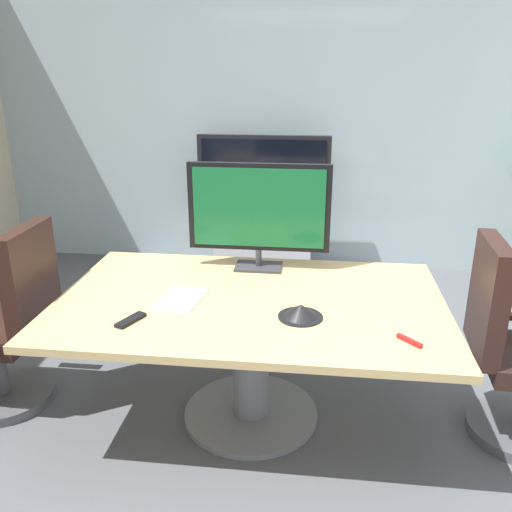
# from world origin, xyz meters

# --- Properties ---
(ground_plane) EXTENTS (6.93, 6.93, 0.00)m
(ground_plane) POSITION_xyz_m (0.00, 0.00, 0.00)
(ground_plane) COLOR #515459
(wall_back_glass_partition) EXTENTS (5.93, 0.10, 2.96)m
(wall_back_glass_partition) POSITION_xyz_m (0.00, 2.88, 1.48)
(wall_back_glass_partition) COLOR #9EB2B7
(wall_back_glass_partition) RESTS_ON ground
(conference_table) EXTENTS (2.03, 1.27, 0.73)m
(conference_table) POSITION_xyz_m (-0.13, 0.29, 0.56)
(conference_table) COLOR tan
(conference_table) RESTS_ON ground
(office_chair_left) EXTENTS (0.60, 0.57, 1.09)m
(office_chair_left) POSITION_xyz_m (-1.51, 0.26, 0.46)
(office_chair_left) COLOR #4C4C51
(office_chair_left) RESTS_ON ground
(tv_monitor) EXTENTS (0.84, 0.18, 0.64)m
(tv_monitor) POSITION_xyz_m (-0.14, 0.75, 1.09)
(tv_monitor) COLOR #333338
(tv_monitor) RESTS_ON conference_table
(wall_display_unit) EXTENTS (1.20, 0.36, 1.31)m
(wall_display_unit) POSITION_xyz_m (-0.30, 2.52, 0.44)
(wall_display_unit) COLOR #B7BABC
(wall_display_unit) RESTS_ON ground
(conference_phone) EXTENTS (0.22, 0.22, 0.07)m
(conference_phone) POSITION_xyz_m (0.14, 0.10, 0.76)
(conference_phone) COLOR black
(conference_phone) RESTS_ON conference_table
(remote_control) EXTENTS (0.12, 0.18, 0.02)m
(remote_control) POSITION_xyz_m (-0.67, -0.05, 0.74)
(remote_control) COLOR black
(remote_control) RESTS_ON conference_table
(whiteboard_marker) EXTENTS (0.10, 0.11, 0.02)m
(whiteboard_marker) POSITION_xyz_m (0.63, -0.10, 0.74)
(whiteboard_marker) COLOR red
(whiteboard_marker) RESTS_ON conference_table
(paper_notepad) EXTENTS (0.25, 0.33, 0.01)m
(paper_notepad) POSITION_xyz_m (-0.50, 0.23, 0.74)
(paper_notepad) COLOR white
(paper_notepad) RESTS_ON conference_table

